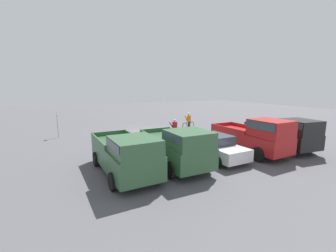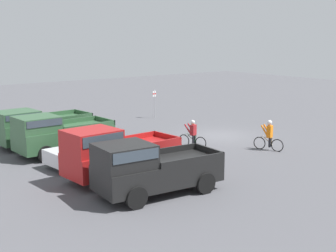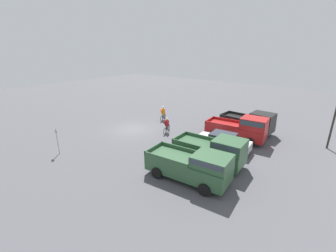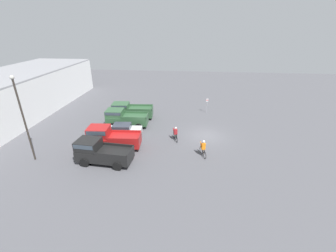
{
  "view_description": "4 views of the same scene",
  "coord_description": "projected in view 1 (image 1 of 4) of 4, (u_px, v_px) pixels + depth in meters",
  "views": [
    {
      "loc": [
        7.08,
        20.63,
        4.3
      ],
      "look_at": [
        -0.29,
        4.45,
        1.2
      ],
      "focal_mm": 24.0,
      "sensor_mm": 36.0,
      "label": 1
    },
    {
      "loc": [
        -21.07,
        20.45,
        6.25
      ],
      "look_at": [
        -0.29,
        4.45,
        1.2
      ],
      "focal_mm": 50.0,
      "sensor_mm": 36.0,
      "label": 2
    },
    {
      "loc": [
        15.59,
        16.69,
        8.13
      ],
      "look_at": [
        -0.29,
        4.45,
        1.2
      ],
      "focal_mm": 24.0,
      "sensor_mm": 36.0,
      "label": 3
    },
    {
      "loc": [
        -23.9,
        2.09,
        11.92
      ],
      "look_at": [
        -0.29,
        4.45,
        1.2
      ],
      "focal_mm": 24.0,
      "sensor_mm": 36.0,
      "label": 4
    }
  ],
  "objects": [
    {
      "name": "sedan_0",
      "position": [
        214.0,
        146.0,
        13.67
      ],
      "size": [
        2.22,
        4.57,
        1.46
      ],
      "color": "silver",
      "rests_on": "ground_plane"
    },
    {
      "name": "ground_plane",
      "position": [
        147.0,
        131.0,
        22.13
      ],
      "size": [
        80.0,
        80.0,
        0.0
      ],
      "primitive_type": "plane",
      "color": "#4C4C51"
    },
    {
      "name": "pickup_truck_2",
      "position": [
        177.0,
        147.0,
        11.99
      ],
      "size": [
        2.45,
        5.24,
        2.21
      ],
      "color": "#2D5133",
      "rests_on": "ground_plane"
    },
    {
      "name": "fire_lane_sign",
      "position": [
        57.0,
        122.0,
        19.13
      ],
      "size": [
        0.06,
        0.3,
        2.22
      ],
      "color": "#9E9EA3",
      "rests_on": "ground_plane"
    },
    {
      "name": "pickup_truck_3",
      "position": [
        126.0,
        154.0,
        10.9
      ],
      "size": [
        2.59,
        5.62,
        2.14
      ],
      "color": "#2D5133",
      "rests_on": "ground_plane"
    },
    {
      "name": "pickup_truck_1",
      "position": [
        255.0,
        136.0,
        14.33
      ],
      "size": [
        2.47,
        5.45,
        2.39
      ],
      "color": "maroon",
      "rests_on": "ground_plane"
    },
    {
      "name": "cyclist_0",
      "position": [
        174.0,
        128.0,
        19.41
      ],
      "size": [
        1.77,
        0.66,
        1.62
      ],
      "color": "black",
      "rests_on": "ground_plane"
    },
    {
      "name": "pickup_truck_0",
      "position": [
        285.0,
        133.0,
        15.43
      ],
      "size": [
        2.57,
        5.27,
        2.24
      ],
      "color": "black",
      "rests_on": "ground_plane"
    },
    {
      "name": "cyclist_1",
      "position": [
        189.0,
        120.0,
        23.29
      ],
      "size": [
        1.7,
        0.64,
        1.73
      ],
      "color": "black",
      "rests_on": "ground_plane"
    }
  ]
}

